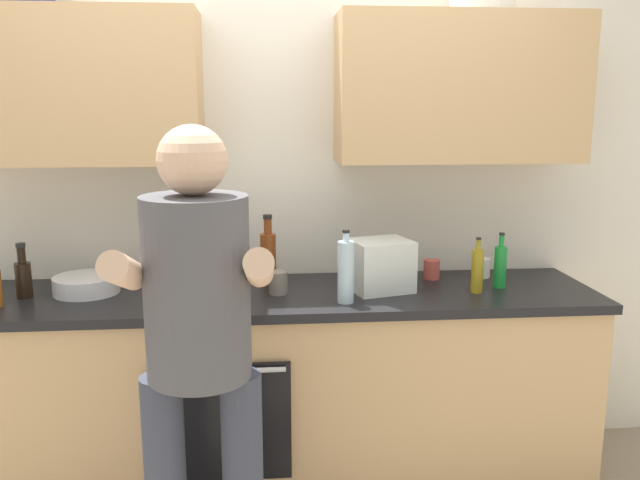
{
  "coord_description": "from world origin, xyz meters",
  "views": [
    {
      "loc": [
        -0.04,
        -2.75,
        1.69
      ],
      "look_at": [
        0.2,
        -0.1,
        1.15
      ],
      "focal_mm": 36.54,
      "sensor_mm": 36.0,
      "label": 1
    }
  ],
  "objects_px": {
    "bottle_juice": "(148,268)",
    "grocery_bag_produce": "(380,265)",
    "bottle_vinegar": "(268,256)",
    "cup_coffee": "(481,268)",
    "cup_stoneware": "(278,283)",
    "mixing_bowl": "(87,284)",
    "bottle_soda": "(500,266)",
    "bottle_oil": "(477,270)",
    "bottle_soy": "(23,277)",
    "person_standing": "(199,335)",
    "bottle_water": "(346,271)",
    "cup_ceramic": "(432,269)",
    "knife_block": "(221,274)"
  },
  "relations": [
    {
      "from": "bottle_soda",
      "to": "grocery_bag_produce",
      "type": "xyz_separation_m",
      "value": [
        -0.54,
        0.0,
        0.01
      ]
    },
    {
      "from": "mixing_bowl",
      "to": "bottle_oil",
      "type": "bearing_deg",
      "value": -4.64
    },
    {
      "from": "mixing_bowl",
      "to": "bottle_vinegar",
      "type": "bearing_deg",
      "value": 5.89
    },
    {
      "from": "bottle_juice",
      "to": "mixing_bowl",
      "type": "bearing_deg",
      "value": -175.28
    },
    {
      "from": "cup_stoneware",
      "to": "grocery_bag_produce",
      "type": "bearing_deg",
      "value": 2.26
    },
    {
      "from": "cup_stoneware",
      "to": "grocery_bag_produce",
      "type": "distance_m",
      "value": 0.45
    },
    {
      "from": "bottle_soda",
      "to": "mixing_bowl",
      "type": "distance_m",
      "value": 1.82
    },
    {
      "from": "cup_coffee",
      "to": "bottle_soy",
      "type": "bearing_deg",
      "value": -175.31
    },
    {
      "from": "cup_stoneware",
      "to": "mixing_bowl",
      "type": "bearing_deg",
      "value": 174.01
    },
    {
      "from": "grocery_bag_produce",
      "to": "cup_stoneware",
      "type": "bearing_deg",
      "value": -177.74
    },
    {
      "from": "bottle_soy",
      "to": "grocery_bag_produce",
      "type": "xyz_separation_m",
      "value": [
        1.52,
        -0.02,
        0.02
      ]
    },
    {
      "from": "bottle_vinegar",
      "to": "grocery_bag_produce",
      "type": "height_order",
      "value": "bottle_vinegar"
    },
    {
      "from": "bottle_water",
      "to": "bottle_juice",
      "type": "relative_size",
      "value": 1.23
    },
    {
      "from": "knife_block",
      "to": "bottle_vinegar",
      "type": "bearing_deg",
      "value": 54.17
    },
    {
      "from": "bottle_water",
      "to": "cup_ceramic",
      "type": "distance_m",
      "value": 0.57
    },
    {
      "from": "mixing_bowl",
      "to": "knife_block",
      "type": "xyz_separation_m",
      "value": [
        0.59,
        -0.19,
        0.08
      ]
    },
    {
      "from": "bottle_soda",
      "to": "mixing_bowl",
      "type": "bearing_deg",
      "value": 177.8
    },
    {
      "from": "bottle_vinegar",
      "to": "mixing_bowl",
      "type": "bearing_deg",
      "value": -174.11
    },
    {
      "from": "bottle_vinegar",
      "to": "grocery_bag_produce",
      "type": "xyz_separation_m",
      "value": [
        0.49,
        -0.15,
        -0.02
      ]
    },
    {
      "from": "bottle_soda",
      "to": "cup_stoneware",
      "type": "bearing_deg",
      "value": -179.01
    },
    {
      "from": "knife_block",
      "to": "bottle_soda",
      "type": "bearing_deg",
      "value": 5.66
    },
    {
      "from": "person_standing",
      "to": "bottle_vinegar",
      "type": "xyz_separation_m",
      "value": [
        0.23,
        0.86,
        0.06
      ]
    },
    {
      "from": "bottle_vinegar",
      "to": "cup_ceramic",
      "type": "height_order",
      "value": "bottle_vinegar"
    },
    {
      "from": "bottle_juice",
      "to": "bottle_vinegar",
      "type": "relative_size",
      "value": 0.78
    },
    {
      "from": "bottle_soda",
      "to": "bottle_vinegar",
      "type": "height_order",
      "value": "bottle_vinegar"
    },
    {
      "from": "bottle_oil",
      "to": "cup_stoneware",
      "type": "distance_m",
      "value": 0.87
    },
    {
      "from": "bottle_soda",
      "to": "bottle_water",
      "type": "distance_m",
      "value": 0.74
    },
    {
      "from": "grocery_bag_produce",
      "to": "bottle_vinegar",
      "type": "bearing_deg",
      "value": 162.84
    },
    {
      "from": "person_standing",
      "to": "cup_stoneware",
      "type": "relative_size",
      "value": 16.64
    },
    {
      "from": "bottle_soy",
      "to": "bottle_juice",
      "type": "height_order",
      "value": "bottle_juice"
    },
    {
      "from": "bottle_soda",
      "to": "bottle_vinegar",
      "type": "distance_m",
      "value": 1.04
    },
    {
      "from": "cup_ceramic",
      "to": "grocery_bag_produce",
      "type": "relative_size",
      "value": 0.36
    },
    {
      "from": "bottle_juice",
      "to": "grocery_bag_produce",
      "type": "relative_size",
      "value": 0.98
    },
    {
      "from": "cup_coffee",
      "to": "grocery_bag_produce",
      "type": "distance_m",
      "value": 0.56
    },
    {
      "from": "bottle_oil",
      "to": "cup_coffee",
      "type": "relative_size",
      "value": 2.65
    },
    {
      "from": "bottle_vinegar",
      "to": "cup_coffee",
      "type": "distance_m",
      "value": 1.01
    },
    {
      "from": "bottle_juice",
      "to": "grocery_bag_produce",
      "type": "bearing_deg",
      "value": -5.12
    },
    {
      "from": "bottle_water",
      "to": "grocery_bag_produce",
      "type": "bearing_deg",
      "value": 44.15
    },
    {
      "from": "bottle_soda",
      "to": "mixing_bowl",
      "type": "height_order",
      "value": "bottle_soda"
    },
    {
      "from": "bottle_water",
      "to": "grocery_bag_produce",
      "type": "relative_size",
      "value": 1.21
    },
    {
      "from": "bottle_soy",
      "to": "bottle_juice",
      "type": "bearing_deg",
      "value": 8.18
    },
    {
      "from": "person_standing",
      "to": "bottle_water",
      "type": "distance_m",
      "value": 0.77
    },
    {
      "from": "bottle_water",
      "to": "bottle_soy",
      "type": "xyz_separation_m",
      "value": [
        -1.35,
        0.19,
        -0.04
      ]
    },
    {
      "from": "bottle_juice",
      "to": "bottle_water",
      "type": "bearing_deg",
      "value": -17.18
    },
    {
      "from": "bottle_juice",
      "to": "mixing_bowl",
      "type": "xyz_separation_m",
      "value": [
        -0.26,
        -0.02,
        -0.06
      ]
    },
    {
      "from": "bottle_juice",
      "to": "grocery_bag_produce",
      "type": "xyz_separation_m",
      "value": [
        1.02,
        -0.09,
        0.01
      ]
    },
    {
      "from": "cup_stoneware",
      "to": "person_standing",
      "type": "bearing_deg",
      "value": -111.62
    },
    {
      "from": "bottle_soy",
      "to": "bottle_oil",
      "type": "relative_size",
      "value": 0.97
    },
    {
      "from": "bottle_soda",
      "to": "bottle_oil",
      "type": "bearing_deg",
      "value": -152.11
    },
    {
      "from": "bottle_oil",
      "to": "bottle_juice",
      "type": "bearing_deg",
      "value": 173.66
    }
  ]
}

